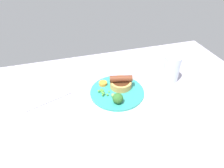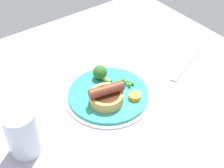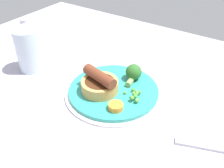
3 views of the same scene
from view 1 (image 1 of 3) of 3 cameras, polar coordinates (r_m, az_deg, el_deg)
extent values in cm
cube|color=#9E99AD|center=(81.21, 6.26, -5.07)|extent=(110.00, 80.00, 3.00)
cylinder|color=silver|center=(82.03, 1.45, -2.67)|extent=(23.95, 23.95, 0.50)
cylinder|color=teal|center=(81.74, 1.46, -2.43)|extent=(22.03, 22.03, 1.40)
cylinder|color=tan|center=(82.83, 2.54, 0.02)|extent=(8.90, 8.90, 2.79)
cylinder|color=#472614|center=(82.08, 2.56, 0.71)|extent=(7.12, 7.12, 0.30)
cylinder|color=brown|center=(81.21, 2.59, 1.54)|extent=(9.57, 4.67, 2.65)
sphere|color=#57A13C|center=(78.79, -2.30, -2.65)|extent=(0.78, 0.78, 0.78)
sphere|color=#58AF39|center=(78.69, -1.34, -3.04)|extent=(0.82, 0.82, 0.82)
sphere|color=#5CB539|center=(79.48, -2.54, -1.91)|extent=(0.80, 0.80, 0.80)
sphere|color=#57B43B|center=(79.23, -2.94, -2.27)|extent=(0.74, 0.74, 0.74)
sphere|color=#55A23F|center=(80.63, -3.84, -1.90)|extent=(0.84, 0.84, 0.84)
sphere|color=#61A84C|center=(79.59, -2.55, -1.90)|extent=(0.74, 0.74, 0.74)
sphere|color=green|center=(79.88, -3.16, -1.91)|extent=(0.91, 0.91, 0.91)
sphere|color=#65A547|center=(79.53, -2.62, -1.92)|extent=(0.75, 0.75, 0.75)
sphere|color=#60B64F|center=(80.32, -3.81, -1.99)|extent=(0.90, 0.90, 0.90)
sphere|color=#56A03C|center=(78.39, -2.67, -3.12)|extent=(0.80, 0.80, 0.80)
sphere|color=#5FB642|center=(78.90, -2.70, -2.52)|extent=(0.78, 0.78, 0.78)
sphere|color=#53A63B|center=(80.67, -3.03, -1.59)|extent=(0.99, 0.99, 0.99)
sphere|color=#62A44B|center=(80.63, -2.95, -1.63)|extent=(0.87, 0.87, 0.87)
sphere|color=#5BAD42|center=(80.45, -0.87, -2.20)|extent=(0.72, 0.72, 0.72)
sphere|color=#2D6628|center=(74.86, 1.66, -4.12)|extent=(4.08, 4.08, 4.08)
cylinder|color=#7A9E56|center=(77.51, 0.69, -3.68)|extent=(1.97, 3.16, 1.43)
cylinder|color=orange|center=(84.37, -2.61, 0.17)|extent=(4.48, 4.48, 1.28)
cube|color=silver|center=(82.24, -17.63, -4.65)|extent=(17.46, 7.67, 0.60)
cylinder|color=silver|center=(90.57, 16.59, 4.32)|extent=(7.23, 7.23, 11.77)
cylinder|color=silver|center=(94.21, 29.09, -0.09)|extent=(3.67, 3.67, 5.84)
camera|label=2|loc=(1.23, 13.70, 39.59)|focal=50.00mm
camera|label=3|loc=(1.02, -22.77, 26.51)|focal=40.00mm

